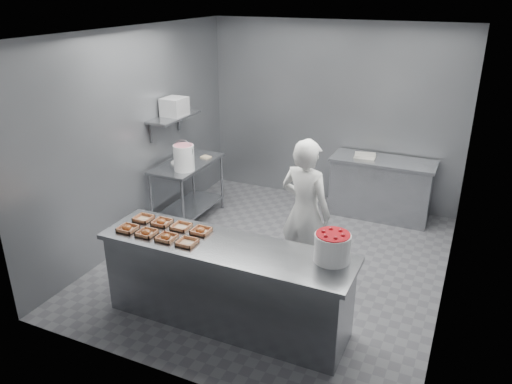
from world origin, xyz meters
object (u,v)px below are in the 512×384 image
tray_5 (162,222)px  service_counter (226,284)px  tray_0 (128,228)px  tray_3 (187,242)px  worker (305,212)px  strawberry_tub (332,246)px  tray_7 (201,231)px  appliance (174,107)px  tray_2 (166,237)px  prep_table (188,182)px  tray_6 (181,227)px  tray_4 (144,218)px  back_counter (381,188)px  tray_1 (147,233)px  glaze_bucket (184,157)px

tray_5 → service_counter: bearing=-9.2°
tray_0 → tray_3: 0.72m
worker → strawberry_tub: size_ratio=5.19×
tray_7 → appliance: (-1.47, 1.85, 0.77)m
tray_2 → prep_table: bearing=116.9°
tray_6 → strawberry_tub: size_ratio=0.56×
strawberry_tub → tray_4: bearing=-179.6°
back_counter → strawberry_tub: (0.13, -3.10, 0.59)m
service_counter → tray_1: (-0.83, -0.14, 0.47)m
appliance → tray_6: bearing=-55.1°
tray_1 → tray_2: (0.24, 0.00, 0.00)m
tray_3 → strawberry_tub: strawberry_tub is taller
tray_6 → tray_7: bearing=-0.0°
back_counter → worker: worker is taller
service_counter → tray_4: size_ratio=13.88×
service_counter → tray_0: tray_0 is taller
tray_0 → tray_3: (0.72, 0.00, -0.00)m
service_counter → back_counter: same height
service_counter → tray_1: 0.97m
tray_1 → strawberry_tub: size_ratio=0.56×
prep_table → tray_3: tray_3 is taller
tray_5 → strawberry_tub: strawberry_tub is taller
tray_1 → tray_0: bearing=180.0°
tray_1 → appliance: bearing=115.0°
service_counter → tray_2: size_ratio=13.88×
tray_1 → glaze_bucket: 1.93m
worker → glaze_bucket: (-1.94, 0.54, 0.22)m
appliance → tray_7: bearing=-50.3°
service_counter → prep_table: 2.56m
service_counter → glaze_bucket: (-1.51, 1.67, 0.63)m
tray_0 → appliance: bearing=109.4°
back_counter → tray_3: size_ratio=8.01×
tray_4 → tray_5: (0.24, -0.00, 0.00)m
tray_5 → appliance: appliance is taller
tray_1 → service_counter: bearing=9.2°
tray_7 → appliance: 2.48m
tray_1 → tray_2: 0.24m
tray_7 → back_counter: bearing=68.1°
back_counter → tray_5: size_ratio=8.01×
tray_5 → tray_7: 0.48m
tray_0 → back_counter: bearing=59.8°
tray_6 → glaze_bucket: size_ratio=0.43×
tray_2 → appliance: appliance is taller
tray_3 → tray_6: size_ratio=1.00×
tray_0 → strawberry_tub: 2.13m
tray_2 → tray_5: 0.36m
tray_7 → tray_1: bearing=-150.6°
tray_7 → glaze_bucket: glaze_bucket is taller
worker → appliance: bearing=-7.6°
prep_table → tray_2: tray_2 is taller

